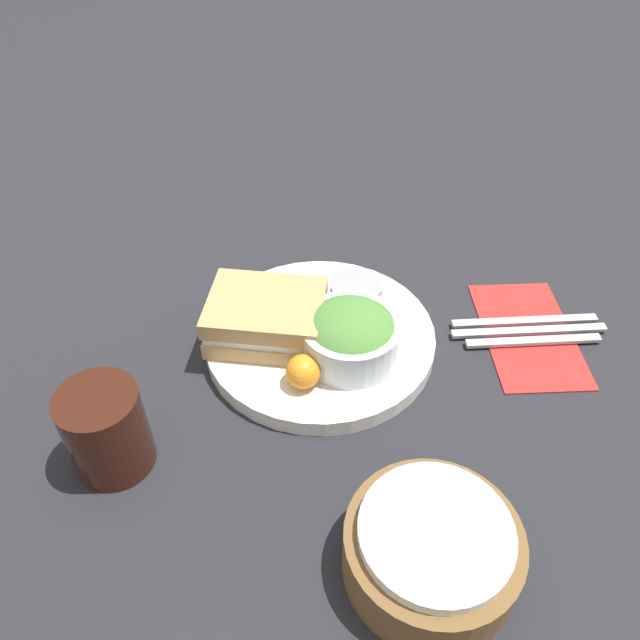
# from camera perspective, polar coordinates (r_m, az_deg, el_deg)

# --- Properties ---
(ground_plane) EXTENTS (4.00, 4.00, 0.00)m
(ground_plane) POSITION_cam_1_polar(r_m,az_deg,el_deg) (0.78, 0.00, -2.22)
(ground_plane) COLOR #232328
(plate) EXTENTS (0.28, 0.28, 0.02)m
(plate) POSITION_cam_1_polar(r_m,az_deg,el_deg) (0.77, 0.00, -1.66)
(plate) COLOR white
(plate) RESTS_ON ground_plane
(sandwich) EXTENTS (0.15, 0.13, 0.05)m
(sandwich) POSITION_cam_1_polar(r_m,az_deg,el_deg) (0.75, -4.92, 0.45)
(sandwich) COLOR tan
(sandwich) RESTS_ON plate
(salad_bowl) EXTENTS (0.12, 0.12, 0.06)m
(salad_bowl) POSITION_cam_1_polar(r_m,az_deg,el_deg) (0.72, 2.81, -1.32)
(salad_bowl) COLOR silver
(salad_bowl) RESTS_ON plate
(dressing_cup) EXTENTS (0.07, 0.07, 0.04)m
(dressing_cup) POSITION_cam_1_polar(r_m,az_deg,el_deg) (0.79, 3.30, 2.26)
(dressing_cup) COLOR #99999E
(dressing_cup) RESTS_ON plate
(orange_wedge) EXTENTS (0.04, 0.04, 0.04)m
(orange_wedge) POSITION_cam_1_polar(r_m,az_deg,el_deg) (0.69, -1.57, -4.75)
(orange_wedge) COLOR orange
(orange_wedge) RESTS_ON plate
(drink_glass) EXTENTS (0.08, 0.08, 0.10)m
(drink_glass) POSITION_cam_1_polar(r_m,az_deg,el_deg) (0.67, -18.93, -9.52)
(drink_glass) COLOR #38190F
(drink_glass) RESTS_ON ground_plane
(bread_basket) EXTENTS (0.16, 0.16, 0.07)m
(bread_basket) POSITION_cam_1_polar(r_m,az_deg,el_deg) (0.59, 10.16, -19.94)
(bread_basket) COLOR brown
(bread_basket) RESTS_ON ground_plane
(napkin) EXTENTS (0.11, 0.19, 0.00)m
(napkin) POSITION_cam_1_polar(r_m,az_deg,el_deg) (0.83, 18.49, -1.16)
(napkin) COLOR #B22823
(napkin) RESTS_ON ground_plane
(fork) EXTENTS (0.19, 0.02, 0.01)m
(fork) POSITION_cam_1_polar(r_m,az_deg,el_deg) (0.84, 18.20, -0.09)
(fork) COLOR #B2B2B7
(fork) RESTS_ON napkin
(knife) EXTENTS (0.20, 0.02, 0.01)m
(knife) POSITION_cam_1_polar(r_m,az_deg,el_deg) (0.83, 18.56, -0.94)
(knife) COLOR #B2B2B7
(knife) RESTS_ON napkin
(spoon) EXTENTS (0.17, 0.02, 0.01)m
(spoon) POSITION_cam_1_polar(r_m,az_deg,el_deg) (0.82, 18.93, -1.82)
(spoon) COLOR #B2B2B7
(spoon) RESTS_ON napkin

